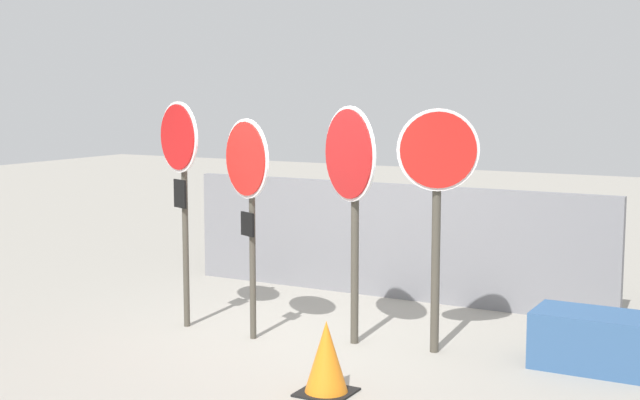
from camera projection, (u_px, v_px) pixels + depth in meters
ground_plane at (299, 341)px, 9.24m from camera, size 40.00×40.00×0.00m
fence_back at (390, 241)px, 11.12m from camera, size 5.62×0.12×1.43m
stop_sign_0 at (180, 162)px, 9.57m from camera, size 0.71×0.32×2.47m
stop_sign_1 at (248, 179)px, 9.10m from camera, size 0.74×0.38×2.30m
stop_sign_2 at (351, 176)px, 8.93m from camera, size 0.82×0.54×2.43m
stop_sign_3 at (437, 184)px, 8.60m from camera, size 0.72×0.38×2.41m
traffic_cone_0 at (326, 358)px, 7.60m from camera, size 0.45×0.45×0.64m
storage_crate at (593, 341)px, 8.30m from camera, size 1.09×0.63×0.53m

